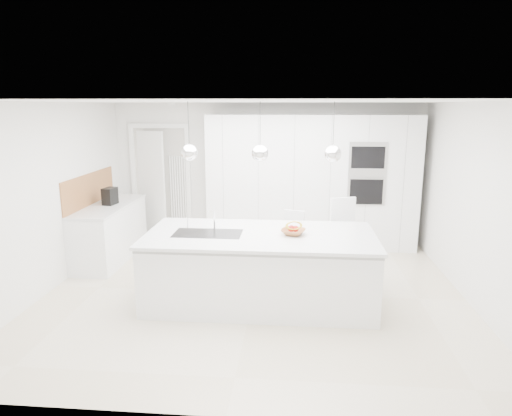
# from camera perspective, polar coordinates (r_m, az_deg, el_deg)

# --- Properties ---
(floor) EXTENTS (5.50, 5.50, 0.00)m
(floor) POSITION_cam_1_polar(r_m,az_deg,el_deg) (6.21, -0.24, -10.57)
(floor) COLOR beige
(floor) RESTS_ON ground
(wall_back) EXTENTS (5.50, 0.00, 5.50)m
(wall_back) POSITION_cam_1_polar(r_m,az_deg,el_deg) (8.28, 1.32, 4.37)
(wall_back) COLOR silver
(wall_back) RESTS_ON ground
(wall_left) EXTENTS (0.00, 5.00, 5.00)m
(wall_left) POSITION_cam_1_polar(r_m,az_deg,el_deg) (6.66, -24.54, 1.14)
(wall_left) COLOR silver
(wall_left) RESTS_ON ground
(ceiling) EXTENTS (5.50, 5.50, 0.00)m
(ceiling) POSITION_cam_1_polar(r_m,az_deg,el_deg) (5.70, -0.27, 13.18)
(ceiling) COLOR white
(ceiling) RESTS_ON wall_back
(tall_cabinets) EXTENTS (3.60, 0.60, 2.30)m
(tall_cabinets) POSITION_cam_1_polar(r_m,az_deg,el_deg) (7.99, 6.92, 3.24)
(tall_cabinets) COLOR white
(tall_cabinets) RESTS_ON floor
(oven_stack) EXTENTS (0.62, 0.04, 1.05)m
(oven_stack) POSITION_cam_1_polar(r_m,az_deg,el_deg) (7.74, 13.72, 4.16)
(oven_stack) COLOR #A5A5A8
(oven_stack) RESTS_ON tall_cabinets
(doorway_frame) EXTENTS (1.11, 0.08, 2.13)m
(doorway_frame) POSITION_cam_1_polar(r_m,az_deg,el_deg) (8.63, -11.75, 2.94)
(doorway_frame) COLOR white
(doorway_frame) RESTS_ON floor
(hallway_door) EXTENTS (0.76, 0.38, 2.00)m
(hallway_door) POSITION_cam_1_polar(r_m,az_deg,el_deg) (8.66, -13.42, 2.76)
(hallway_door) COLOR white
(hallway_door) RESTS_ON floor
(radiator) EXTENTS (0.32, 0.04, 1.40)m
(radiator) POSITION_cam_1_polar(r_m,az_deg,el_deg) (8.57, -9.66, 1.76)
(radiator) COLOR white
(radiator) RESTS_ON floor
(left_base_cabinets) EXTENTS (0.60, 1.80, 0.86)m
(left_base_cabinets) POSITION_cam_1_polar(r_m,az_deg,el_deg) (7.76, -17.76, -3.02)
(left_base_cabinets) COLOR white
(left_base_cabinets) RESTS_ON floor
(left_worktop) EXTENTS (0.62, 1.82, 0.04)m
(left_worktop) POSITION_cam_1_polar(r_m,az_deg,el_deg) (7.65, -17.98, 0.23)
(left_worktop) COLOR silver
(left_worktop) RESTS_ON left_base_cabinets
(oak_backsplash) EXTENTS (0.02, 1.80, 0.50)m
(oak_backsplash) POSITION_cam_1_polar(r_m,az_deg,el_deg) (7.72, -20.09, 2.22)
(oak_backsplash) COLOR #A56D3F
(oak_backsplash) RESTS_ON wall_left
(island_base) EXTENTS (2.80, 1.20, 0.86)m
(island_base) POSITION_cam_1_polar(r_m,az_deg,el_deg) (5.76, 0.48, -7.86)
(island_base) COLOR white
(island_base) RESTS_ON floor
(island_worktop) EXTENTS (2.84, 1.40, 0.04)m
(island_worktop) POSITION_cam_1_polar(r_m,az_deg,el_deg) (5.67, 0.53, -3.42)
(island_worktop) COLOR silver
(island_worktop) RESTS_ON island_base
(island_sink) EXTENTS (0.84, 0.44, 0.18)m
(island_sink) POSITION_cam_1_polar(r_m,az_deg,el_deg) (5.72, -6.03, -3.96)
(island_sink) COLOR #3F3F42
(island_sink) RESTS_ON island_worktop
(island_tap) EXTENTS (0.02, 0.02, 0.30)m
(island_tap) POSITION_cam_1_polar(r_m,az_deg,el_deg) (5.84, -5.23, -1.25)
(island_tap) COLOR white
(island_tap) RESTS_ON island_worktop
(pendant_left) EXTENTS (0.20, 0.20, 0.20)m
(pendant_left) POSITION_cam_1_polar(r_m,az_deg,el_deg) (5.55, -8.33, 6.85)
(pendant_left) COLOR white
(pendant_left) RESTS_ON ceiling
(pendant_mid) EXTENTS (0.20, 0.20, 0.20)m
(pendant_mid) POSITION_cam_1_polar(r_m,az_deg,el_deg) (5.42, 0.51, 6.84)
(pendant_mid) COLOR white
(pendant_mid) RESTS_ON ceiling
(pendant_right) EXTENTS (0.20, 0.20, 0.20)m
(pendant_right) POSITION_cam_1_polar(r_m,az_deg,el_deg) (5.42, 9.56, 6.67)
(pendant_right) COLOR white
(pendant_right) RESTS_ON ceiling
(fruit_bowl) EXTENTS (0.36, 0.36, 0.07)m
(fruit_bowl) POSITION_cam_1_polar(r_m,az_deg,el_deg) (5.62, 4.67, -3.00)
(fruit_bowl) COLOR #A56D3F
(fruit_bowl) RESTS_ON island_worktop
(espresso_machine) EXTENTS (0.20, 0.27, 0.27)m
(espresso_machine) POSITION_cam_1_polar(r_m,az_deg,el_deg) (7.66, -17.80, 1.43)
(espresso_machine) COLOR black
(espresso_machine) RESTS_ON left_worktop
(bar_stool_left) EXTENTS (0.43, 0.52, 0.97)m
(bar_stool_left) POSITION_cam_1_polar(r_m,az_deg,el_deg) (6.59, 4.77, -4.72)
(bar_stool_left) COLOR white
(bar_stool_left) RESTS_ON floor
(bar_stool_right) EXTENTS (0.56, 0.64, 1.18)m
(bar_stool_right) POSITION_cam_1_polar(r_m,az_deg,el_deg) (6.50, 10.78, -4.18)
(bar_stool_right) COLOR white
(bar_stool_right) RESTS_ON floor
(apple_a) EXTENTS (0.08, 0.08, 0.08)m
(apple_a) POSITION_cam_1_polar(r_m,az_deg,el_deg) (5.65, 4.97, -2.59)
(apple_a) COLOR red
(apple_a) RESTS_ON fruit_bowl
(apple_b) EXTENTS (0.09, 0.09, 0.09)m
(apple_b) POSITION_cam_1_polar(r_m,az_deg,el_deg) (5.64, 4.42, -2.57)
(apple_b) COLOR red
(apple_b) RESTS_ON fruit_bowl
(banana_bunch) EXTENTS (0.24, 0.17, 0.22)m
(banana_bunch) POSITION_cam_1_polar(r_m,az_deg,el_deg) (5.59, 4.76, -2.21)
(banana_bunch) COLOR gold
(banana_bunch) RESTS_ON fruit_bowl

